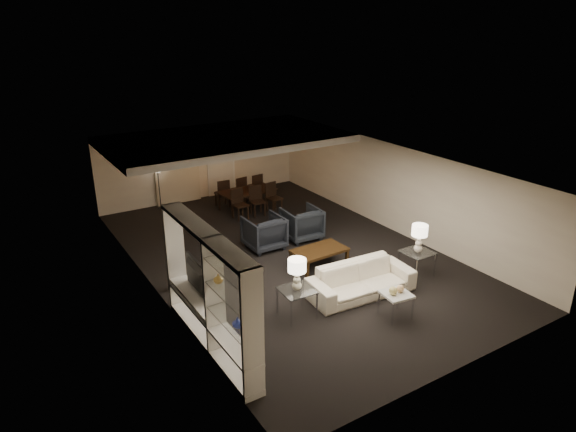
{
  "coord_description": "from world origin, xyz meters",
  "views": [
    {
      "loc": [
        -6.4,
        -10.22,
        5.77
      ],
      "look_at": [
        0.0,
        0.0,
        1.1
      ],
      "focal_mm": 32.0,
      "sensor_mm": 36.0,
      "label": 1
    }
  ],
  "objects_px": {
    "chair_nl": "(240,204)",
    "chair_fm": "(239,190)",
    "floor_lamp": "(159,187)",
    "armchair_right": "(302,223)",
    "marble_table": "(395,305)",
    "television": "(193,278)",
    "pendant_light": "(235,154)",
    "chair_nm": "(258,201)",
    "side_table_left": "(297,303)",
    "chair_fr": "(255,187)",
    "table_lamp_right": "(419,239)",
    "vase_blue": "(238,323)",
    "side_table_right": "(416,264)",
    "dining_table": "(248,200)",
    "chair_fl": "(222,193)",
    "vase_amber": "(218,279)",
    "floor_speaker": "(170,271)",
    "chair_nr": "(274,198)",
    "armchair_left": "(264,232)",
    "coffee_table": "(319,258)",
    "table_lamp_left": "(297,275)",
    "sofa": "(361,280)"
  },
  "relations": [
    {
      "from": "marble_table",
      "to": "television",
      "type": "xyz_separation_m",
      "value": [
        -3.6,
        1.86,
        0.8
      ]
    },
    {
      "from": "vase_amber",
      "to": "floor_speaker",
      "type": "relative_size",
      "value": 0.18
    },
    {
      "from": "chair_fl",
      "to": "chair_fm",
      "type": "height_order",
      "value": "same"
    },
    {
      "from": "chair_nm",
      "to": "chair_fl",
      "type": "distance_m",
      "value": 1.43
    },
    {
      "from": "armchair_right",
      "to": "vase_amber",
      "type": "height_order",
      "value": "vase_amber"
    },
    {
      "from": "floor_speaker",
      "to": "chair_nl",
      "type": "distance_m",
      "value": 4.58
    },
    {
      "from": "armchair_left",
      "to": "television",
      "type": "xyz_separation_m",
      "value": [
        -3.0,
        -2.54,
        0.63
      ]
    },
    {
      "from": "television",
      "to": "vase_blue",
      "type": "relative_size",
      "value": 6.18
    },
    {
      "from": "pendant_light",
      "to": "chair_nm",
      "type": "height_order",
      "value": "pendant_light"
    },
    {
      "from": "table_lamp_left",
      "to": "television",
      "type": "distance_m",
      "value": 2.05
    },
    {
      "from": "chair_nl",
      "to": "chair_fm",
      "type": "height_order",
      "value": "same"
    },
    {
      "from": "armchair_right",
      "to": "sofa",
      "type": "bearing_deg",
      "value": 82.95
    },
    {
      "from": "dining_table",
      "to": "floor_lamp",
      "type": "bearing_deg",
      "value": 141.55
    },
    {
      "from": "pendant_light",
      "to": "floor_lamp",
      "type": "distance_m",
      "value": 2.83
    },
    {
      "from": "television",
      "to": "floor_speaker",
      "type": "height_order",
      "value": "television"
    },
    {
      "from": "sofa",
      "to": "chair_fl",
      "type": "relative_size",
      "value": 2.59
    },
    {
      "from": "pendant_light",
      "to": "chair_fr",
      "type": "bearing_deg",
      "value": 36.64
    },
    {
      "from": "vase_blue",
      "to": "dining_table",
      "type": "distance_m",
      "value": 8.46
    },
    {
      "from": "side_table_left",
      "to": "chair_fr",
      "type": "distance_m",
      "value": 7.36
    },
    {
      "from": "television",
      "to": "armchair_right",
      "type": "bearing_deg",
      "value": -58.79
    },
    {
      "from": "vase_amber",
      "to": "chair_fr",
      "type": "bearing_deg",
      "value": 57.56
    },
    {
      "from": "floor_speaker",
      "to": "armchair_right",
      "type": "bearing_deg",
      "value": -12.75
    },
    {
      "from": "dining_table",
      "to": "floor_lamp",
      "type": "height_order",
      "value": "floor_lamp"
    },
    {
      "from": "armchair_left",
      "to": "dining_table",
      "type": "distance_m",
      "value": 3.07
    },
    {
      "from": "armchair_right",
      "to": "chair_fm",
      "type": "distance_m",
      "value": 3.54
    },
    {
      "from": "chair_nr",
      "to": "armchair_left",
      "type": "bearing_deg",
      "value": -134.02
    },
    {
      "from": "table_lamp_right",
      "to": "chair_fm",
      "type": "bearing_deg",
      "value": 100.45
    },
    {
      "from": "vase_blue",
      "to": "chair_nr",
      "type": "relative_size",
      "value": 0.2
    },
    {
      "from": "side_table_right",
      "to": "floor_speaker",
      "type": "height_order",
      "value": "floor_speaker"
    },
    {
      "from": "vase_blue",
      "to": "dining_table",
      "type": "height_order",
      "value": "vase_blue"
    },
    {
      "from": "chair_nl",
      "to": "chair_fr",
      "type": "bearing_deg",
      "value": 43.98
    },
    {
      "from": "vase_blue",
      "to": "side_table_right",
      "type": "bearing_deg",
      "value": 12.6
    },
    {
      "from": "chair_nr",
      "to": "floor_lamp",
      "type": "height_order",
      "value": "floor_lamp"
    },
    {
      "from": "vase_blue",
      "to": "chair_nm",
      "type": "height_order",
      "value": "vase_blue"
    },
    {
      "from": "floor_lamp",
      "to": "armchair_right",
      "type": "bearing_deg",
      "value": -60.41
    },
    {
      "from": "side_table_right",
      "to": "chair_nm",
      "type": "height_order",
      "value": "chair_nm"
    },
    {
      "from": "side_table_right",
      "to": "vase_blue",
      "type": "xyz_separation_m",
      "value": [
        -5.33,
        -1.19,
        0.84
      ]
    },
    {
      "from": "table_lamp_right",
      "to": "marble_table",
      "type": "relative_size",
      "value": 1.24
    },
    {
      "from": "vase_blue",
      "to": "chair_nl",
      "type": "height_order",
      "value": "vase_blue"
    },
    {
      "from": "vase_amber",
      "to": "chair_fm",
      "type": "height_order",
      "value": "vase_amber"
    },
    {
      "from": "chair_fr",
      "to": "chair_nl",
      "type": "bearing_deg",
      "value": 41.29
    },
    {
      "from": "chair_fl",
      "to": "chair_fr",
      "type": "xyz_separation_m",
      "value": [
        1.2,
        0.0,
        0.0
      ]
    },
    {
      "from": "television",
      "to": "dining_table",
      "type": "xyz_separation_m",
      "value": [
        4.04,
        5.43,
        -0.76
      ]
    },
    {
      "from": "side_table_left",
      "to": "table_lamp_right",
      "type": "height_order",
      "value": "table_lamp_right"
    },
    {
      "from": "pendant_light",
      "to": "television",
      "type": "distance_m",
      "value": 6.44
    },
    {
      "from": "television",
      "to": "vase_blue",
      "type": "distance_m",
      "value": 1.95
    },
    {
      "from": "table_lamp_left",
      "to": "chair_nl",
      "type": "bearing_deg",
      "value": 74.45
    },
    {
      "from": "armchair_left",
      "to": "armchair_right",
      "type": "height_order",
      "value": "same"
    },
    {
      "from": "armchair_right",
      "to": "dining_table",
      "type": "relative_size",
      "value": 0.55
    },
    {
      "from": "coffee_table",
      "to": "television",
      "type": "distance_m",
      "value": 3.79
    }
  ]
}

